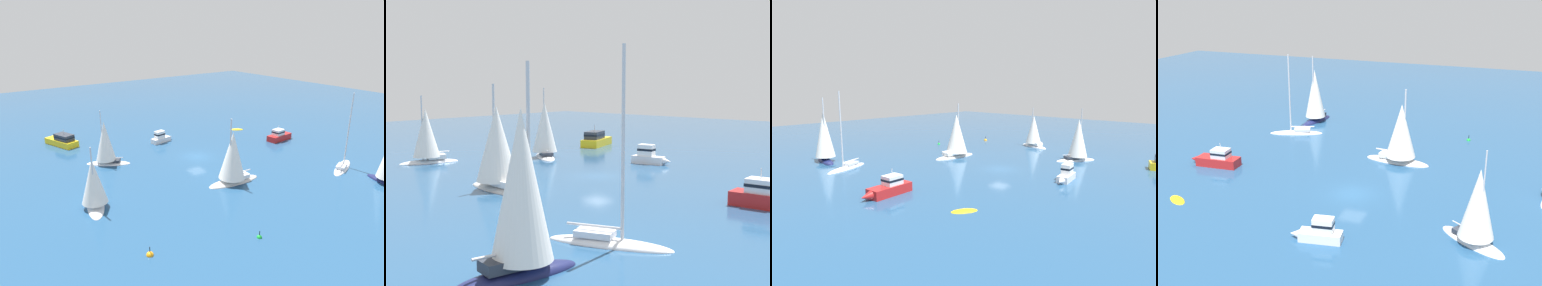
# 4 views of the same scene
# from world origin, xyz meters

# --- Properties ---
(ground_plane) EXTENTS (160.00, 160.00, 0.00)m
(ground_plane) POSITION_xyz_m (0.00, 0.00, 0.00)
(ground_plane) COLOR navy
(sailboat) EXTENTS (7.50, 4.10, 11.52)m
(sailboat) POSITION_xyz_m (-14.73, 16.46, 0.27)
(sailboat) COLOR white
(sailboat) RESTS_ON ground
(yacht) EXTENTS (3.51, 6.84, 10.56)m
(yacht) POSITION_xyz_m (-14.79, 23.05, 3.66)
(yacht) COLOR #191E4C
(yacht) RESTS_ON ground
(launch) EXTENTS (6.27, 2.25, 2.85)m
(launch) POSITION_xyz_m (-17.72, 1.86, 0.79)
(launch) COLOR #B21E1E
(launch) RESTS_ON ground
(sailboat_1) EXTENTS (3.96, 6.88, 7.95)m
(sailboat_1) POSITION_xyz_m (19.45, 6.46, 2.72)
(sailboat_1) COLOR white
(sailboat_1) RESTS_ON ground
(sloop) EXTENTS (8.04, 3.85, 9.36)m
(sloop) POSITION_xyz_m (1.97, 10.68, 3.21)
(sloop) COLOR silver
(sloop) RESTS_ON ground
(launch_1) EXTENTS (4.62, 1.93, 2.13)m
(launch_1) POSITION_xyz_m (0.74, -9.79, 0.83)
(launch_1) COLOR white
(launch_1) RESTS_ON ground
(sailboat_2) EXTENTS (6.58, 5.32, 8.72)m
(sailboat_2) POSITION_xyz_m (12.96, -5.55, 3.05)
(sailboat_2) COLOR white
(sailboat_2) RESTS_ON ground
(skiff) EXTENTS (2.84, 2.37, 0.41)m
(skiff) POSITION_xyz_m (-15.73, -7.65, 0.00)
(skiff) COLOR yellow
(skiff) RESTS_ON ground
(channel_buoy) EXTENTS (0.53, 0.53, 1.00)m
(channel_buoy) POSITION_xyz_m (8.49, 22.02, 0.01)
(channel_buoy) COLOR green
(channel_buoy) RESTS_ON ground
(mooring_buoy) EXTENTS (0.71, 0.71, 1.25)m
(mooring_buoy) POSITION_xyz_m (18.79, 18.13, 0.01)
(mooring_buoy) COLOR orange
(mooring_buoy) RESTS_ON ground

